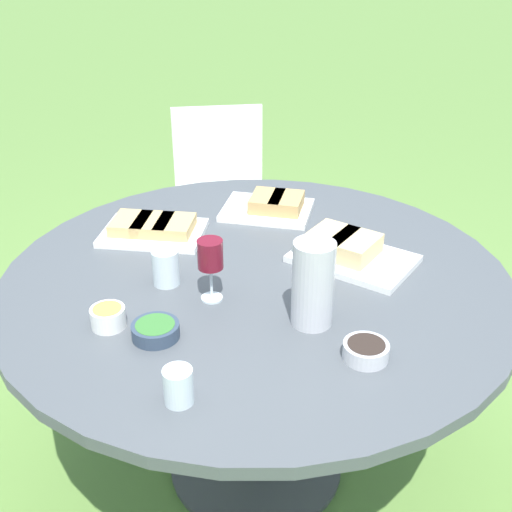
{
  "coord_description": "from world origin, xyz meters",
  "views": [
    {
      "loc": [
        -0.77,
        1.44,
        1.72
      ],
      "look_at": [
        0.0,
        0.0,
        0.83
      ],
      "focal_mm": 45.0,
      "sensor_mm": 36.0,
      "label": 1
    }
  ],
  "objects_px": {
    "wine_glass": "(210,257)",
    "chair_far_back": "(221,186)",
    "water_pitcher": "(313,284)",
    "dining_table": "(256,304)"
  },
  "relations": [
    {
      "from": "water_pitcher",
      "to": "wine_glass",
      "type": "bearing_deg",
      "value": 5.04
    },
    {
      "from": "water_pitcher",
      "to": "wine_glass",
      "type": "distance_m",
      "value": 0.29
    },
    {
      "from": "chair_far_back",
      "to": "water_pitcher",
      "type": "bearing_deg",
      "value": 129.62
    },
    {
      "from": "dining_table",
      "to": "wine_glass",
      "type": "bearing_deg",
      "value": 76.34
    },
    {
      "from": "chair_far_back",
      "to": "dining_table",
      "type": "bearing_deg",
      "value": 125.63
    },
    {
      "from": "chair_far_back",
      "to": "water_pitcher",
      "type": "distance_m",
      "value": 1.61
    },
    {
      "from": "wine_glass",
      "to": "chair_far_back",
      "type": "bearing_deg",
      "value": -59.97
    },
    {
      "from": "water_pitcher",
      "to": "wine_glass",
      "type": "xyz_separation_m",
      "value": [
        0.29,
        0.03,
        0.02
      ]
    },
    {
      "from": "dining_table",
      "to": "wine_glass",
      "type": "height_order",
      "value": "wine_glass"
    },
    {
      "from": "dining_table",
      "to": "wine_glass",
      "type": "relative_size",
      "value": 8.28
    }
  ]
}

